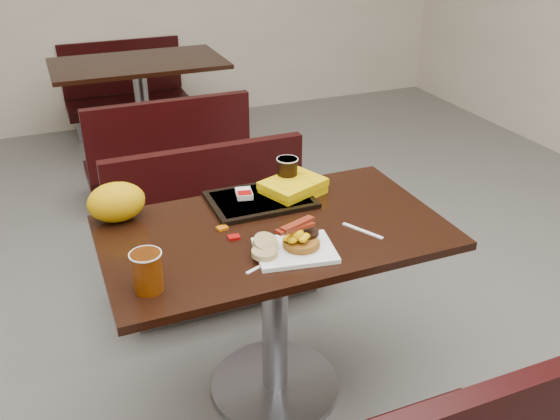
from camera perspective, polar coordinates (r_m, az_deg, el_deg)
name	(u,v)px	position (r m, az deg, el deg)	size (l,w,h in m)	color
floor	(275,388)	(2.57, -0.46, -16.47)	(6.00, 7.00, 0.01)	slate
table_near	(275,314)	(2.33, -0.50, -9.83)	(1.20, 0.70, 0.75)	black
bench_near_n	(220,233)	(2.89, -5.68, -2.18)	(1.00, 0.46, 0.72)	black
table_far	(143,112)	(4.59, -12.82, 9.02)	(1.20, 0.70, 0.75)	black
bench_far_s	(165,147)	(3.95, -10.88, 5.90)	(1.00, 0.46, 0.72)	black
bench_far_n	(127,89)	(5.26, -14.27, 11.04)	(1.00, 0.46, 0.72)	black
platter	(295,250)	(1.98, 1.40, -3.84)	(0.26, 0.20, 0.02)	white
pancake_stack	(301,242)	(1.98, 2.04, -3.07)	(0.12, 0.12, 0.03)	#9B6519
sausage_patty	(307,232)	(2.00, 2.53, -2.11)	(0.08, 0.08, 0.01)	black
scrambled_eggs	(297,236)	(1.95, 1.58, -2.44)	(0.08, 0.07, 0.04)	#F5B104
bacon_strips	(295,227)	(1.94, 1.46, -1.64)	(0.16, 0.07, 0.01)	#4E0D05
muffin_bottom	(264,253)	(1.93, -1.48, -4.07)	(0.08, 0.08, 0.02)	tan
muffin_top	(265,243)	(1.96, -1.39, -3.10)	(0.08, 0.08, 0.02)	tan
coffee_cup_near	(147,272)	(1.81, -12.46, -5.73)	(0.09, 0.09, 0.13)	#983E05
fork	(257,268)	(1.90, -2.23, -5.52)	(0.12, 0.02, 0.00)	white
knife	(363,231)	(2.12, 7.83, -1.95)	(0.16, 0.01, 0.00)	white
condiment_syrup	(222,228)	(2.12, -5.50, -1.71)	(0.04, 0.03, 0.01)	#C35A08
condiment_ketchup	(234,237)	(2.06, -4.40, -2.58)	(0.04, 0.03, 0.01)	#8C0504
tray	(261,200)	(2.30, -1.86, 0.99)	(0.39, 0.27, 0.02)	black
hashbrown_sleeve_left	(244,194)	(2.30, -3.43, 1.56)	(0.06, 0.08, 0.02)	silver
coffee_cup_far	(287,172)	(2.38, 0.70, 3.66)	(0.08, 0.08, 0.11)	black
clamshell	(293,188)	(2.34, 1.25, 2.13)	(0.23, 0.17, 0.06)	#E7B703
paper_bag	(116,202)	(2.22, -15.25, 0.74)	(0.21, 0.15, 0.14)	#E9AE07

